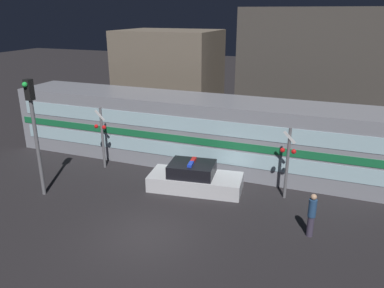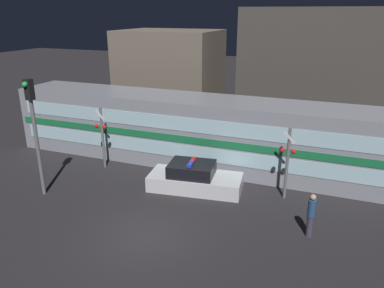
{
  "view_description": "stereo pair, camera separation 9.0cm",
  "coord_description": "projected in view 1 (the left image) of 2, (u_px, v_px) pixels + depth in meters",
  "views": [
    {
      "loc": [
        6.1,
        -10.88,
        8.13
      ],
      "look_at": [
        -0.43,
        6.04,
        1.67
      ],
      "focal_mm": 35.0,
      "sensor_mm": 36.0,
      "label": 1
    },
    {
      "loc": [
        6.18,
        -10.85,
        8.13
      ],
      "look_at": [
        -0.43,
        6.04,
        1.67
      ],
      "focal_mm": 35.0,
      "sensor_mm": 36.0,
      "label": 2
    }
  ],
  "objects": [
    {
      "name": "crossing_signal_far",
      "position": [
        102.0,
        135.0,
        19.98
      ],
      "size": [
        0.7,
        0.31,
        3.38
      ],
      "color": "slate",
      "rests_on": "ground_plane"
    },
    {
      "name": "ground_plane",
      "position": [
        146.0,
        235.0,
        14.36
      ],
      "size": [
        120.0,
        120.0,
        0.0
      ],
      "primitive_type": "plane",
      "color": "#262326"
    },
    {
      "name": "traffic_light_corner",
      "position": [
        34.0,
        124.0,
        16.46
      ],
      "size": [
        0.3,
        0.46,
        5.42
      ],
      "color": "slate",
      "rests_on": "ground_plane"
    },
    {
      "name": "train",
      "position": [
        189.0,
        130.0,
        20.88
      ],
      "size": [
        20.88,
        3.2,
        3.72
      ],
      "color": "gray",
      "rests_on": "ground_plane"
    },
    {
      "name": "crossing_signal_near",
      "position": [
        288.0,
        160.0,
        16.63
      ],
      "size": [
        0.7,
        0.31,
        3.36
      ],
      "color": "slate",
      "rests_on": "ground_plane"
    },
    {
      "name": "building_left",
      "position": [
        170.0,
        77.0,
        28.49
      ],
      "size": [
        7.12,
        5.48,
        6.83
      ],
      "color": "#726656",
      "rests_on": "ground_plane"
    },
    {
      "name": "police_car",
      "position": [
        195.0,
        179.0,
        17.96
      ],
      "size": [
        4.63,
        2.41,
        1.45
      ],
      "rotation": [
        0.0,
        0.0,
        0.13
      ],
      "color": "silver",
      "rests_on": "ground_plane"
    },
    {
      "name": "building_center",
      "position": [
        315.0,
        72.0,
        25.49
      ],
      "size": [
        10.03,
        4.49,
        8.39
      ],
      "color": "#47423D",
      "rests_on": "ground_plane"
    },
    {
      "name": "pedestrian",
      "position": [
        312.0,
        215.0,
        14.05
      ],
      "size": [
        0.3,
        0.3,
        1.77
      ],
      "color": "#3F384C",
      "rests_on": "ground_plane"
    }
  ]
}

